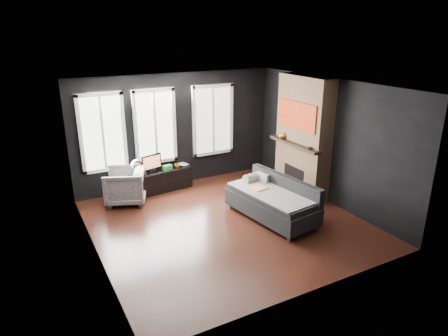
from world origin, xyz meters
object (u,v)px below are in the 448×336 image
book (180,161)px  mantel_vase (282,135)px  armchair (125,184)px  media_console (160,180)px  sofa (272,199)px  monitor (151,162)px  mug (177,165)px

book → mantel_vase: mantel_vase is taller
armchair → mantel_vase: size_ratio=4.79×
media_console → book: 0.67m
sofa → armchair: 3.23m
armchair → media_console: armchair is taller
armchair → book: (1.47, 0.38, 0.21)m
monitor → book: monitor is taller
monitor → media_console: bearing=-10.8°
media_console → mantel_vase: size_ratio=8.31×
sofa → armchair: bearing=129.4°
mug → monitor: bearing=178.2°
armchair → mug: bearing=122.9°
monitor → mug: size_ratio=4.09×
armchair → media_console: size_ratio=0.58×
sofa → media_console: size_ratio=1.33×
mug → book: size_ratio=0.52×
monitor → mantel_vase: bearing=-37.5°
monitor → mantel_vase: mantel_vase is taller
sofa → mantel_vase: bearing=40.2°
monitor → book: (0.75, 0.10, -0.11)m
media_console → monitor: bearing=177.4°
armchair → sofa: bearing=69.4°
monitor → book: 0.77m
media_console → book: book is taller
sofa → book: bearing=101.6°
armchair → monitor: size_ratio=1.61×
armchair → monitor: (0.72, 0.28, 0.32)m
armchair → mug: (1.34, 0.26, 0.15)m
sofa → armchair: (-2.38, 2.19, 0.00)m
sofa → media_console: sofa is taller
monitor → mantel_vase: 3.11m
armchair → monitor: 0.83m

